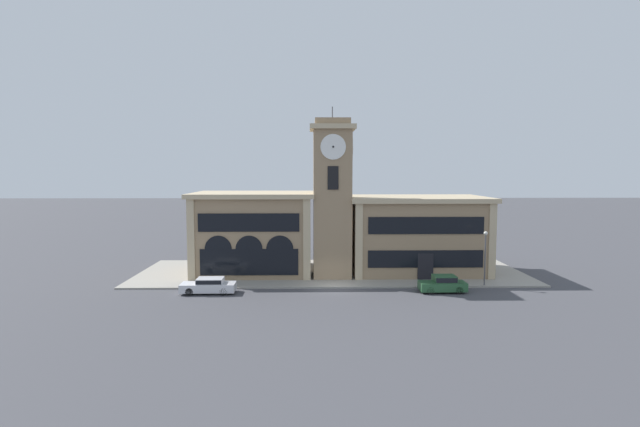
{
  "coord_description": "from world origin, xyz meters",
  "views": [
    {
      "loc": [
        -2.11,
        -43.88,
        10.52
      ],
      "look_at": [
        -1.23,
        2.99,
        6.51
      ],
      "focal_mm": 28.0,
      "sensor_mm": 36.0,
      "label": 1
    }
  ],
  "objects": [
    {
      "name": "clock_tower",
      "position": [
        0.01,
        4.81,
        7.82
      ],
      "size": [
        4.36,
        4.36,
        16.71
      ],
      "color": "#937A5B",
      "rests_on": "ground_plane"
    },
    {
      "name": "town_hall_right_wing",
      "position": [
        8.86,
        7.34,
        3.97
      ],
      "size": [
        14.17,
        9.46,
        7.89
      ],
      "color": "#937A5B",
      "rests_on": "ground_plane"
    },
    {
      "name": "sidewalk_kerb",
      "position": [
        0.0,
        6.88,
        0.07
      ],
      "size": [
        39.19,
        13.75,
        0.15
      ],
      "color": "gray",
      "rests_on": "ground_plane"
    },
    {
      "name": "town_hall_left_wing",
      "position": [
        -7.95,
        7.33,
        4.19
      ],
      "size": [
        12.34,
        9.46,
        8.32
      ],
      "color": "#937A5B",
      "rests_on": "ground_plane"
    },
    {
      "name": "parked_car_near",
      "position": [
        -10.9,
        -1.46,
        0.7
      ],
      "size": [
        4.67,
        1.85,
        1.33
      ],
      "rotation": [
        0.0,
        0.0,
        3.15
      ],
      "color": "silver",
      "rests_on": "ground_plane"
    },
    {
      "name": "ground_plane",
      "position": [
        0.0,
        0.0,
        0.0
      ],
      "size": [
        300.0,
        300.0,
        0.0
      ],
      "primitive_type": "plane",
      "color": "#424247"
    },
    {
      "name": "parked_car_mid",
      "position": [
        9.4,
        -1.46,
        0.76
      ],
      "size": [
        4.02,
        1.76,
        1.48
      ],
      "rotation": [
        0.0,
        0.0,
        3.15
      ],
      "color": "#285633",
      "rests_on": "ground_plane"
    },
    {
      "name": "street_lamp",
      "position": [
        13.71,
        0.5,
        3.46
      ],
      "size": [
        0.36,
        0.36,
        4.94
      ],
      "color": "#4C4C51",
      "rests_on": "sidewalk_kerb"
    }
  ]
}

